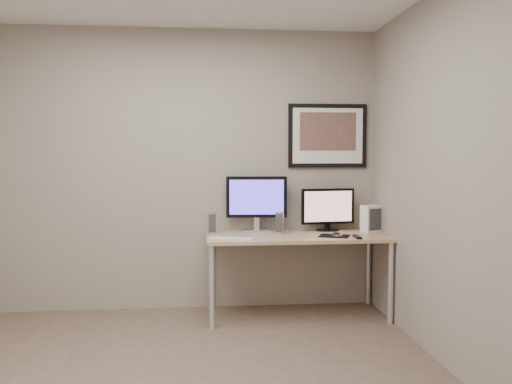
% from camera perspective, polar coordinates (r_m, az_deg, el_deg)
% --- Properties ---
extents(floor, '(3.60, 3.60, 0.00)m').
position_cam_1_polar(floor, '(3.67, -8.30, -19.23)').
color(floor, brown).
rests_on(floor, ground).
extents(room, '(3.60, 3.60, 3.60)m').
position_cam_1_polar(room, '(3.83, -8.24, 6.91)').
color(room, white).
rests_on(room, ground).
extents(desk, '(1.60, 0.70, 0.73)m').
position_cam_1_polar(desk, '(4.86, 4.29, -5.28)').
color(desk, '#966B48').
rests_on(desk, floor).
extents(framed_art, '(0.75, 0.04, 0.60)m').
position_cam_1_polar(framed_art, '(5.19, 7.54, 5.90)').
color(framed_art, black).
rests_on(framed_art, room).
extents(monitor_large, '(0.56, 0.20, 0.51)m').
position_cam_1_polar(monitor_large, '(5.01, 0.06, -0.95)').
color(monitor_large, silver).
rests_on(monitor_large, desk).
extents(monitor_tv, '(0.51, 0.14, 0.40)m').
position_cam_1_polar(monitor_tv, '(5.09, 7.56, -1.71)').
color(monitor_tv, black).
rests_on(monitor_tv, desk).
extents(speaker_left, '(0.09, 0.09, 0.19)m').
position_cam_1_polar(speaker_left, '(4.91, -4.68, -3.25)').
color(speaker_left, silver).
rests_on(speaker_left, desk).
extents(speaker_right, '(0.10, 0.10, 0.20)m').
position_cam_1_polar(speaker_right, '(4.90, 2.51, -3.25)').
color(speaker_right, silver).
rests_on(speaker_right, desk).
extents(keyboard, '(0.40, 0.21, 0.01)m').
position_cam_1_polar(keyboard, '(4.59, -2.66, -4.91)').
color(keyboard, silver).
rests_on(keyboard, desk).
extents(mousepad, '(0.32, 0.31, 0.00)m').
position_cam_1_polar(mousepad, '(4.81, 8.25, -4.59)').
color(mousepad, black).
rests_on(mousepad, desk).
extents(mouse, '(0.08, 0.12, 0.04)m').
position_cam_1_polar(mouse, '(4.78, 8.46, -4.38)').
color(mouse, black).
rests_on(mouse, mousepad).
extents(remote, '(0.05, 0.17, 0.02)m').
position_cam_1_polar(remote, '(4.73, 10.62, -4.64)').
color(remote, black).
rests_on(remote, desk).
extents(fan_unit, '(0.19, 0.17, 0.25)m').
position_cam_1_polar(fan_unit, '(5.09, 12.01, -2.77)').
color(fan_unit, silver).
rests_on(fan_unit, desk).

